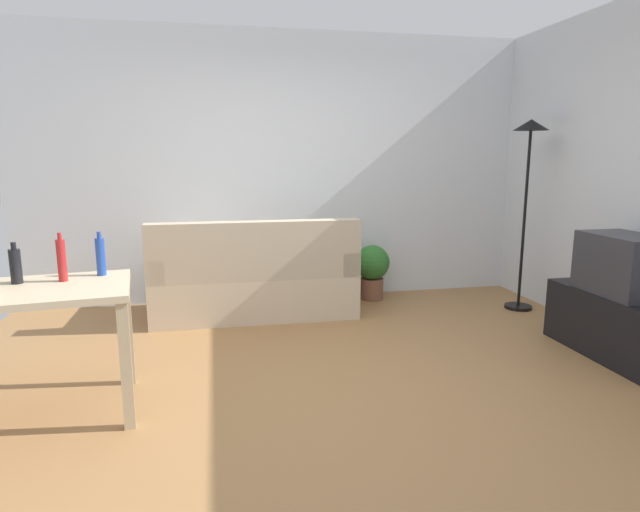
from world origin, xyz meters
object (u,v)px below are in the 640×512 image
Objects in this scene: bottle_blue at (101,256)px; tv_stand at (617,325)px; tv at (624,265)px; torchiere_lamp at (528,163)px; couch at (254,283)px; bottle_red at (62,260)px; desk at (15,309)px; potted_plant at (372,268)px; bottle_dark at (16,266)px.

tv_stand is at bearing -1.66° from bottle_blue.
tv is at bearing -90.00° from tv_stand.
torchiere_lamp is (0.00, 1.29, 1.17)m from tv_stand.
couch is 2.10m from bottle_red.
desk is at bearing 92.43° from tv.
couch reaches higher than potted_plant.
tv is at bearing 0.27° from bottle_red.
tv_stand is 4.60× the size of bottle_dark.
desk is at bearing -146.05° from bottle_blue.
bottle_dark is 0.24m from bottle_red.
couch is 6.96× the size of bottle_blue.
bottle_blue reaches higher than potted_plant.
torchiere_lamp is 1.81m from potted_plant.
bottle_blue is at bearing 55.28° from couch.
couch is 2.81m from torchiere_lamp.
desk reaches higher than potted_plant.
couch is 6.53× the size of bottle_red.
bottle_blue is at bearing 32.98° from bottle_red.
potted_plant is 2.96m from bottle_blue.
bottle_red reaches higher than bottle_dark.
couch is 3.27× the size of potted_plant.
potted_plant reaches higher than tv_stand.
tv is at bearing -89.84° from torchiere_lamp.
couch is 1.03× the size of torchiere_lamp.
bottle_blue is at bearing -141.62° from potted_plant.
potted_plant is 3.18m from bottle_red.
tv is at bearing 148.11° from couch.
torchiere_lamp is 4.04m from bottle_red.
couch is 1.45× the size of desk.
bottle_blue is (-3.59, -1.18, -0.53)m from torchiere_lamp.
tv_stand is 1.93× the size of potted_plant.
torchiere_lamp is at bearing 0.16° from tv.
torchiere_lamp is 1.41× the size of desk.
tv is 3.60m from bottle_blue.
desk is 4.79× the size of bottle_blue.
tv is 1.05× the size of potted_plant.
tv reaches higher than tv_stand.
torchiere_lamp is (2.56, -0.31, 1.11)m from couch.
couch is at bearing 55.28° from bottle_blue.
potted_plant is at bearing 34.68° from tv.
potted_plant is (-1.32, 1.91, -0.37)m from tv.
tv_stand is at bearing -5.25° from desk.
bottle_dark is (-2.71, -1.94, 0.53)m from potted_plant.
torchiere_lamp is 7.58× the size of bottle_dark.
bottle_blue is (0.41, 0.27, 0.23)m from desk.
tv_stand is at bearing 148.08° from couch.
potted_plant is 2.00× the size of bottle_red.
tv reaches higher than desk.
tv is 2.35m from potted_plant.
tv_stand is at bearing 0.27° from bottle_red.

